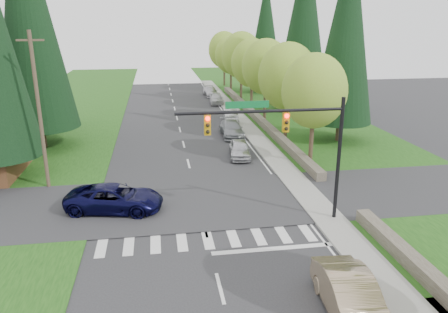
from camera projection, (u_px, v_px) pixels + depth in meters
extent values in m
plane|color=#28282B|center=(217.00, 275.00, 18.90)|extent=(120.00, 120.00, 0.00)
cube|color=#194412|center=(327.00, 141.00, 39.67)|extent=(14.00, 110.00, 0.06)
cube|color=#194412|center=(26.00, 154.00, 35.81)|extent=(14.00, 110.00, 0.06)
cube|color=#28282B|center=(198.00, 202.00, 26.44)|extent=(120.00, 8.00, 0.10)
cube|color=gray|center=(257.00, 138.00, 40.64)|extent=(1.80, 80.00, 0.13)
cube|color=gray|center=(248.00, 138.00, 40.51)|extent=(0.20, 80.00, 0.13)
cube|color=#4C4438|center=(442.00, 290.00, 17.24)|extent=(0.70, 14.00, 0.70)
cube|color=#4C4438|center=(256.00, 116.00, 48.34)|extent=(0.70, 40.00, 0.70)
cylinder|color=black|center=(338.00, 161.00, 23.19)|extent=(0.20, 0.20, 6.80)
cylinder|color=black|center=(261.00, 111.00, 21.71)|extent=(8.60, 0.16, 0.16)
cube|color=#0C662D|center=(247.00, 105.00, 21.55)|extent=(2.20, 0.04, 0.35)
cube|color=#BF8C0C|center=(286.00, 122.00, 22.08)|extent=(0.32, 0.24, 1.00)
sphere|color=#FF0C05|center=(287.00, 116.00, 21.85)|extent=(0.22, 0.22, 0.22)
cube|color=#BF8C0C|center=(207.00, 125.00, 21.49)|extent=(0.32, 0.24, 1.00)
sphere|color=#FF0C05|center=(208.00, 119.00, 21.25)|extent=(0.22, 0.22, 0.22)
cylinder|color=#473828|center=(39.00, 113.00, 27.30)|extent=(0.24, 0.24, 10.00)
cube|color=#473828|center=(30.00, 40.00, 25.98)|extent=(1.60, 0.10, 0.12)
cylinder|color=#38281C|center=(312.00, 134.00, 32.74)|extent=(0.32, 0.32, 4.76)
ellipsoid|color=olive|center=(314.00, 91.00, 31.78)|extent=(4.80, 4.80, 5.52)
cylinder|color=#38281C|center=(286.00, 114.00, 39.33)|extent=(0.32, 0.32, 4.93)
ellipsoid|color=olive|center=(288.00, 76.00, 38.33)|extent=(5.20, 5.20, 5.98)
cylinder|color=#38281C|center=(265.00, 100.00, 45.88)|extent=(0.32, 0.32, 5.04)
ellipsoid|color=olive|center=(266.00, 67.00, 44.86)|extent=(5.00, 5.00, 5.75)
cylinder|color=#38281C|center=(252.00, 91.00, 52.53)|extent=(0.32, 0.32, 4.82)
ellipsoid|color=olive|center=(252.00, 63.00, 51.55)|extent=(5.00, 5.00, 5.75)
cylinder|color=#38281C|center=(241.00, 81.00, 59.09)|extent=(0.32, 0.32, 5.15)
ellipsoid|color=olive|center=(242.00, 55.00, 58.04)|extent=(5.40, 5.40, 6.21)
cylinder|color=#38281C|center=(231.00, 77.00, 65.73)|extent=(0.32, 0.32, 4.70)
ellipsoid|color=olive|center=(231.00, 55.00, 64.77)|extent=(4.80, 4.80, 5.52)
cylinder|color=#38281C|center=(224.00, 71.00, 72.30)|extent=(0.32, 0.32, 4.98)
ellipsoid|color=olive|center=(224.00, 50.00, 71.28)|extent=(5.20, 5.20, 5.98)
cylinder|color=#38281C|center=(0.00, 166.00, 29.86)|extent=(0.50, 0.50, 2.00)
cylinder|color=#38281C|center=(43.00, 136.00, 37.55)|extent=(0.50, 0.50, 2.00)
cone|color=black|center=(27.00, 10.00, 34.47)|extent=(6.46, 6.46, 19.00)
cylinder|color=#38281C|center=(36.00, 121.00, 42.91)|extent=(0.50, 0.50, 2.00)
cone|color=black|center=(23.00, 23.00, 40.12)|extent=(5.78, 5.78, 17.00)
cylinder|color=#38281C|center=(339.00, 130.00, 39.53)|extent=(0.50, 0.50, 2.00)
cone|color=black|center=(347.00, 29.00, 36.89)|extent=(5.44, 5.44, 16.00)
cylinder|color=#38281C|center=(300.00, 102.00, 52.87)|extent=(0.50, 0.50, 2.00)
cone|color=black|center=(304.00, 18.00, 49.94)|extent=(6.12, 6.12, 18.00)
cylinder|color=#38281C|center=(264.00, 86.00, 65.92)|extent=(0.50, 0.50, 2.00)
cone|color=black|center=(265.00, 29.00, 63.43)|extent=(5.10, 5.10, 15.00)
imported|color=tan|center=(351.00, 297.00, 16.03)|extent=(2.03, 5.01, 1.62)
imported|color=black|center=(115.00, 198.00, 25.04)|extent=(5.89, 3.59, 1.53)
imported|color=silver|center=(240.00, 149.00, 34.89)|extent=(2.09, 4.17, 1.36)
imported|color=gray|center=(232.00, 129.00, 41.26)|extent=(2.09, 4.89, 1.41)
imported|color=#B2B2B7|center=(231.00, 116.00, 46.86)|extent=(1.63, 4.13, 1.34)
imported|color=silver|center=(216.00, 98.00, 57.18)|extent=(2.00, 4.29, 1.42)
imported|color=#B9B9BE|center=(211.00, 92.00, 62.87)|extent=(2.10, 4.61, 1.31)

